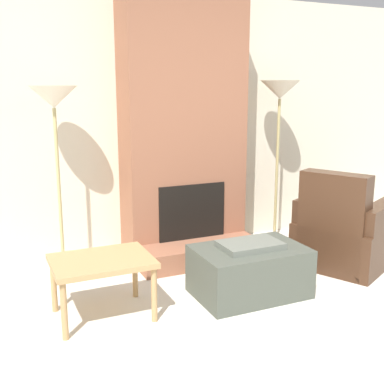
{
  "coord_description": "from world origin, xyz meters",
  "views": [
    {
      "loc": [
        -1.88,
        -1.8,
        1.69
      ],
      "look_at": [
        0.0,
        2.39,
        0.67
      ],
      "focal_mm": 45.0,
      "sensor_mm": 36.0,
      "label": 1
    }
  ],
  "objects_px": {
    "ottoman": "(249,270)",
    "floor_lamp_right": "(280,98)",
    "floor_lamp_left": "(54,107)",
    "side_table": "(102,266)",
    "armchair": "(343,236)"
  },
  "relations": [
    {
      "from": "side_table",
      "to": "floor_lamp_left",
      "type": "bearing_deg",
      "value": 98.24
    },
    {
      "from": "ottoman",
      "to": "floor_lamp_right",
      "type": "xyz_separation_m",
      "value": [
        0.95,
        1.05,
        1.35
      ]
    },
    {
      "from": "armchair",
      "to": "floor_lamp_left",
      "type": "relative_size",
      "value": 0.65
    },
    {
      "from": "ottoman",
      "to": "side_table",
      "type": "relative_size",
      "value": 1.24
    },
    {
      "from": "armchair",
      "to": "ottoman",
      "type": "bearing_deg",
      "value": 73.57
    },
    {
      "from": "armchair",
      "to": "floor_lamp_left",
      "type": "height_order",
      "value": "floor_lamp_left"
    },
    {
      "from": "ottoman",
      "to": "floor_lamp_right",
      "type": "distance_m",
      "value": 1.96
    },
    {
      "from": "floor_lamp_left",
      "to": "floor_lamp_right",
      "type": "height_order",
      "value": "floor_lamp_right"
    },
    {
      "from": "ottoman",
      "to": "floor_lamp_right",
      "type": "height_order",
      "value": "floor_lamp_right"
    },
    {
      "from": "side_table",
      "to": "floor_lamp_right",
      "type": "distance_m",
      "value": 2.61
    },
    {
      "from": "floor_lamp_left",
      "to": "floor_lamp_right",
      "type": "distance_m",
      "value": 2.28
    },
    {
      "from": "ottoman",
      "to": "floor_lamp_left",
      "type": "distance_m",
      "value": 2.14
    },
    {
      "from": "ottoman",
      "to": "armchair",
      "type": "distance_m",
      "value": 1.17
    },
    {
      "from": "floor_lamp_left",
      "to": "ottoman",
      "type": "bearing_deg",
      "value": -38.3
    },
    {
      "from": "armchair",
      "to": "floor_lamp_left",
      "type": "xyz_separation_m",
      "value": [
        -2.48,
        0.84,
        1.22
      ]
    }
  ]
}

